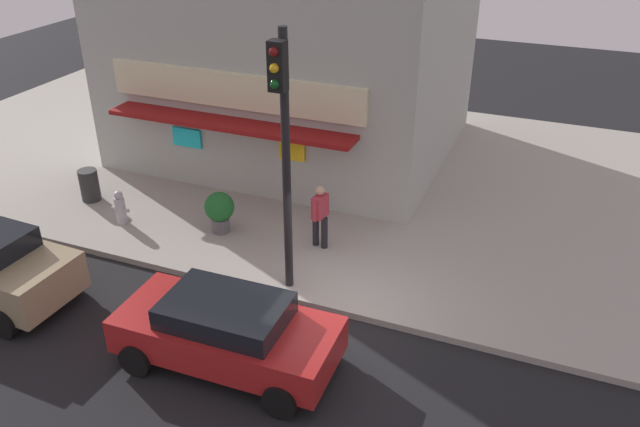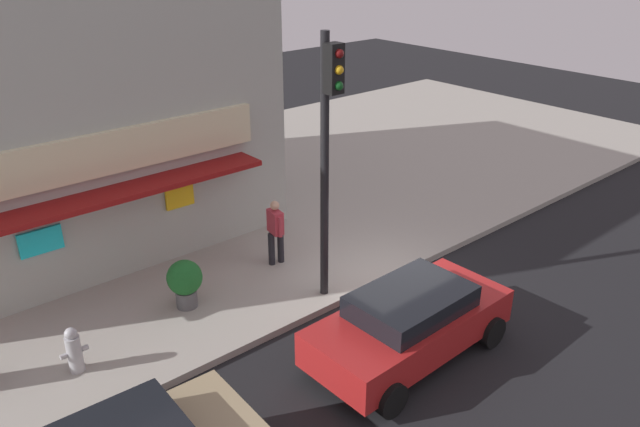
# 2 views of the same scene
# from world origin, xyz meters

# --- Properties ---
(ground_plane) EXTENTS (51.98, 51.98, 0.00)m
(ground_plane) POSITION_xyz_m (0.00, 0.00, 0.00)
(ground_plane) COLOR black
(sidewalk) EXTENTS (34.65, 13.47, 0.16)m
(sidewalk) POSITION_xyz_m (0.00, 6.74, 0.08)
(sidewalk) COLOR #A39E93
(sidewalk) RESTS_ON ground_plane
(corner_building) EXTENTS (9.81, 8.96, 7.46)m
(corner_building) POSITION_xyz_m (-4.55, 8.11, 3.89)
(corner_building) COLOR #ADB2A8
(corner_building) RESTS_ON sidewalk
(traffic_light) EXTENTS (0.32, 0.58, 5.72)m
(traffic_light) POSITION_xyz_m (-1.38, 0.36, 3.80)
(traffic_light) COLOR black
(traffic_light) RESTS_ON sidewalk
(fire_hydrant) EXTENTS (0.51, 0.27, 0.93)m
(fire_hydrant) POSITION_xyz_m (-6.62, 1.38, 0.61)
(fire_hydrant) COLOR #B2B2B7
(fire_hydrant) RESTS_ON sidewalk
(trash_can) EXTENTS (0.52, 0.52, 0.90)m
(trash_can) POSITION_xyz_m (-8.26, 2.16, 0.61)
(trash_can) COLOR #2D2D2D
(trash_can) RESTS_ON sidewalk
(pedestrian) EXTENTS (0.43, 0.61, 1.64)m
(pedestrian) POSITION_xyz_m (-1.37, 2.26, 1.07)
(pedestrian) COLOR black
(pedestrian) RESTS_ON sidewalk
(potted_plant_by_doorway) EXTENTS (0.76, 0.76, 1.09)m
(potted_plant_by_doorway) POSITION_xyz_m (-4.00, 1.97, 0.79)
(potted_plant_by_doorway) COLOR #59595B
(potted_plant_by_doorway) RESTS_ON sidewalk
(parked_car_red) EXTENTS (4.24, 2.09, 1.44)m
(parked_car_red) POSITION_xyz_m (-1.47, -2.14, 0.77)
(parked_car_red) COLOR #AD1E1E
(parked_car_red) RESTS_ON ground_plane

